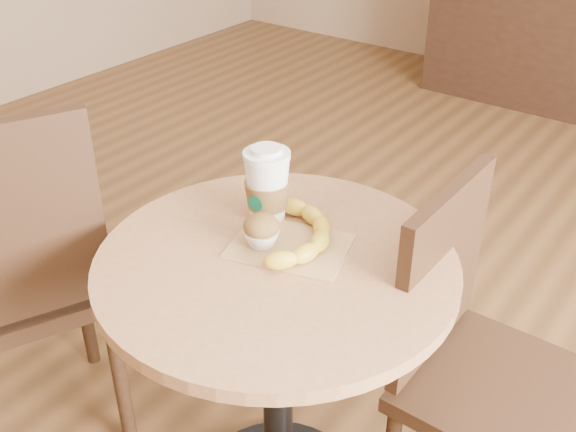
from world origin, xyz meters
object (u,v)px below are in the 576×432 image
at_px(cafe_table, 277,333).
at_px(chair_right, 478,363).
at_px(muffin, 261,231).
at_px(chair_left, 13,281).
at_px(banana, 293,234).
at_px(coffee_cup, 267,187).

relative_size(cafe_table, chair_right, 0.84).
xyz_separation_m(chair_right, muffin, (-0.42, -0.22, 0.30)).
distance_m(chair_left, banana, 0.72).
xyz_separation_m(cafe_table, banana, (-0.01, 0.06, 0.22)).
distance_m(chair_left, chair_right, 1.11).
relative_size(coffee_cup, muffin, 2.21).
bearing_deg(cafe_table, muffin, 161.24).
xyz_separation_m(coffee_cup, banana, (0.11, -0.05, -0.05)).
xyz_separation_m(cafe_table, coffee_cup, (-0.11, 0.12, 0.28)).
height_order(cafe_table, chair_left, chair_left).
relative_size(chair_right, banana, 3.50).
bearing_deg(cafe_table, coffee_cup, 134.25).
bearing_deg(banana, chair_left, -177.63).
bearing_deg(banana, coffee_cup, 130.63).
bearing_deg(banana, chair_right, 1.24).
height_order(cafe_table, coffee_cup, coffee_cup).
bearing_deg(chair_right, muffin, 118.03).
xyz_separation_m(cafe_table, muffin, (-0.05, 0.02, 0.24)).
relative_size(cafe_table, muffin, 9.67).
bearing_deg(banana, muffin, -157.82).
bearing_deg(chair_left, cafe_table, 134.74).
relative_size(chair_right, coffee_cup, 5.20).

